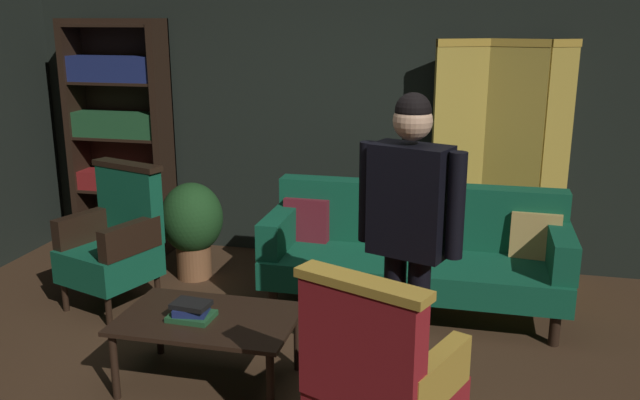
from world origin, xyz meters
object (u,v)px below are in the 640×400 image
Objects in this scene: book_green_cloth at (192,316)px; book_black_cloth at (191,304)px; potted_plant at (192,224)px; bookshelf at (120,130)px; folding_screen at (512,156)px; book_navy_cloth at (191,310)px; coffee_table at (208,324)px; armchair_wing_left at (115,241)px; velvet_couch at (415,248)px; standing_figure at (409,224)px; armchair_gilt_accent at (380,384)px.

book_green_cloth is 0.07m from book_black_cloth.
bookshelf is at bearing 147.78° from potted_plant.
folding_screen is at bearing 51.91° from book_black_cloth.
potted_plant is at bearing 113.53° from book_navy_cloth.
potted_plant is 1.72m from book_green_cloth.
potted_plant reaches higher than book_green_cloth.
coffee_table is at bearing -127.40° from folding_screen.
armchair_wing_left is at bearing -117.62° from potted_plant.
book_green_cloth is (-1.12, -1.40, -0.02)m from velvet_couch.
standing_figure is 8.28× the size of book_black_cloth.
armchair_wing_left is (-2.16, 1.51, 0.00)m from armchair_gilt_accent.
standing_figure is at bearing -20.48° from armchair_wing_left.
book_green_cloth is (1.58, -2.14, -0.65)m from bookshelf.
folding_screen is 2.41× the size of potted_plant.
coffee_table is at bearing 29.98° from book_navy_cloth.
book_green_cloth is 0.04m from book_navy_cloth.
bookshelf is 2.87m from velvet_couch.
armchair_gilt_accent is at bearing -102.65° from folding_screen.
folding_screen is 10.44× the size of book_navy_cloth.
bookshelf is 11.27× the size of book_navy_cloth.
standing_figure reaches higher than velvet_couch.
armchair_gilt_accent is at bearing -93.19° from standing_figure.
armchair_wing_left is at bearing 136.82° from book_green_cloth.
armchair_gilt_accent is at bearing -26.23° from book_green_cloth.
book_navy_cloth reaches higher than coffee_table.
armchair_wing_left is 2.41m from standing_figure.
coffee_table is 4.10× the size of book_green_cloth.
armchair_wing_left is 0.71m from potted_plant.
book_green_cloth is (1.01, -0.95, -0.05)m from armchair_wing_left.
bookshelf is at bearing 164.63° from velvet_couch.
coffee_table is 1.71m from potted_plant.
coffee_table is 0.13m from book_navy_cloth.
standing_figure reaches higher than coffee_table.
potted_plant is (-2.47, -0.70, -0.53)m from folding_screen.
book_black_cloth is at bearing -90.00° from book_navy_cloth.
potted_plant is (0.33, 0.62, -0.04)m from armchair_wing_left.
coffee_table is (-1.71, -2.23, -0.61)m from folding_screen.
book_navy_cloth is (0.00, 0.00, 0.04)m from book_green_cloth.
book_green_cloth is 1.19× the size of book_black_cloth.
velvet_couch is at bearing -15.37° from bookshelf.
velvet_couch is 1.71m from coffee_table.
velvet_couch is 1.81m from potted_plant.
folding_screen is 3.37m from bookshelf.
armchair_gilt_accent is 5.72× the size of book_navy_cloth.
velvet_couch is at bearing 51.40° from book_green_cloth.
potted_plant is (-0.76, 1.53, 0.08)m from coffee_table.
folding_screen reaches higher than armchair_gilt_accent.
velvet_couch is at bearing 11.90° from armchair_wing_left.
book_green_cloth is 1.34× the size of book_navy_cloth.
coffee_table is 1.27× the size of potted_plant.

